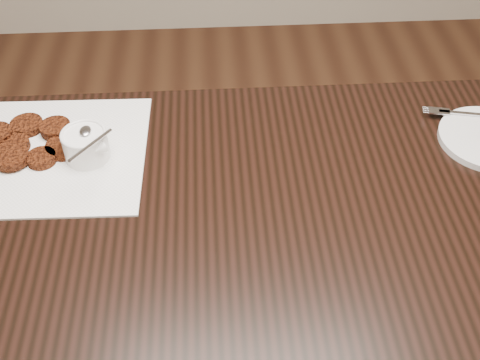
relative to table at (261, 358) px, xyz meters
name	(u,v)px	position (x,y,z in m)	size (l,w,h in m)	color
table	(261,358)	(0.00, 0.00, 0.00)	(1.29, 0.83, 0.75)	black
napkin	(58,154)	(-0.37, 0.23, 0.38)	(0.32, 0.32, 0.00)	white
sauce_ramekin	(83,132)	(-0.31, 0.21, 0.44)	(0.11, 0.11, 0.12)	white
patty_cluster	(32,141)	(-0.42, 0.25, 0.39)	(0.21, 0.21, 0.02)	#69290D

